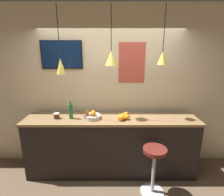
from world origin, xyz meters
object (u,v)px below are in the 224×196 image
object	(u,v)px
juice_bottle	(72,111)
spread_jar	(57,116)
fruit_bowl	(93,116)
mounted_tv	(63,55)
bar_stool	(155,163)

from	to	relation	value
juice_bottle	spread_jar	bearing A→B (deg)	-180.00
fruit_bowl	mounted_tv	distance (m)	1.17
bar_stool	mounted_tv	bearing A→B (deg)	150.30
bar_stool	spread_jar	distance (m)	1.72
fruit_bowl	juice_bottle	world-z (taller)	juice_bottle
fruit_bowl	mounted_tv	xyz separation A→B (m)	(-0.53, 0.37, 0.98)
bar_stool	mounted_tv	world-z (taller)	mounted_tv
bar_stool	fruit_bowl	xyz separation A→B (m)	(-0.96, 0.48, 0.57)
bar_stool	fruit_bowl	distance (m)	1.22
spread_jar	mounted_tv	distance (m)	1.05
bar_stool	juice_bottle	size ratio (longest dim) A/B	2.46
bar_stool	mounted_tv	size ratio (longest dim) A/B	1.08
fruit_bowl	mounted_tv	size ratio (longest dim) A/B	0.39
fruit_bowl	spread_jar	world-z (taller)	fruit_bowl
spread_jar	juice_bottle	bearing A→B (deg)	0.00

